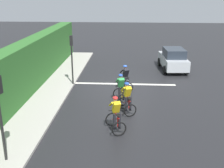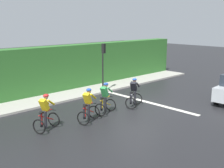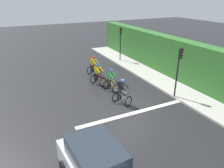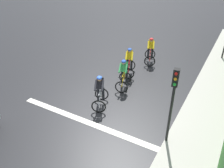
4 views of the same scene
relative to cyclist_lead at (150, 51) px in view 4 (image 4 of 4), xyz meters
The scene contains 8 objects.
ground_plane 5.88m from the cyclist_lead, 92.02° to the right, with size 80.00×80.00×0.00m, color black.
sidewalk_kerb 5.99m from the cyclist_lead, 40.07° to the right, with size 2.80×24.79×0.12m, color #ADA89E.
road_marking_stop_line 6.83m from the cyclist_lead, 91.74° to the right, with size 7.00×0.30×0.01m, color silver.
cyclist_lead is the anchor object (origin of this frame).
cyclist_second 2.08m from the cyclist_lead, 103.25° to the right, with size 1.02×1.25×1.66m.
cyclist_mid 3.47m from the cyclist_lead, 91.67° to the right, with size 0.95×1.22×1.66m.
cyclist_fourth 5.46m from the cyclist_lead, 93.39° to the right, with size 1.05×1.26×1.66m.
traffic_light_near_crossing 7.24m from the cyclist_lead, 63.04° to the right, with size 0.23×0.31×3.34m.
Camera 4 is at (5.03, -7.71, 7.12)m, focal length 39.74 mm.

